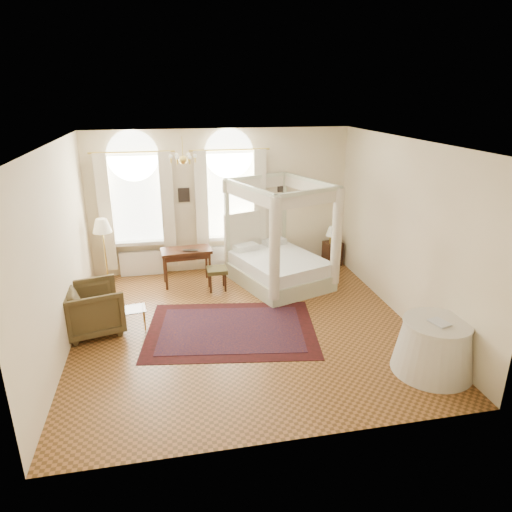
{
  "coord_description": "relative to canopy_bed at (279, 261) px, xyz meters",
  "views": [
    {
      "loc": [
        -1.26,
        -7.35,
        4.07
      ],
      "look_at": [
        0.3,
        0.4,
        1.2
      ],
      "focal_mm": 32.0,
      "sensor_mm": 36.0,
      "label": 1
    }
  ],
  "objects": [
    {
      "name": "ground",
      "position": [
        -1.12,
        -1.8,
        -0.52
      ],
      "size": [
        6.0,
        6.0,
        0.0
      ],
      "primitive_type": "plane",
      "color": "#92582A",
      "rests_on": "ground"
    },
    {
      "name": "room_walls",
      "position": [
        -1.12,
        -1.8,
        1.46
      ],
      "size": [
        6.0,
        6.0,
        6.0
      ],
      "color": "#FFEAC2",
      "rests_on": "ground"
    },
    {
      "name": "window_left",
      "position": [
        -3.02,
        1.07,
        0.97
      ],
      "size": [
        1.62,
        0.27,
        3.29
      ],
      "color": "white",
      "rests_on": "room_walls"
    },
    {
      "name": "window_right",
      "position": [
        -0.92,
        1.07,
        0.97
      ],
      "size": [
        1.62,
        0.27,
        3.29
      ],
      "color": "white",
      "rests_on": "room_walls"
    },
    {
      "name": "chandelier",
      "position": [
        -2.02,
        -0.6,
        2.39
      ],
      "size": [
        0.51,
        0.45,
        0.5
      ],
      "color": "gold",
      "rests_on": "room_walls"
    },
    {
      "name": "wall_pictures",
      "position": [
        -1.03,
        1.17,
        1.37
      ],
      "size": [
        2.54,
        0.03,
        0.39
      ],
      "color": "black",
      "rests_on": "room_walls"
    },
    {
      "name": "canopy_bed",
      "position": [
        0.0,
        0.0,
        0.0
      ],
      "size": [
        2.31,
        2.54,
        2.29
      ],
      "color": "#B9BB98",
      "rests_on": "ground"
    },
    {
      "name": "nightstand",
      "position": [
        1.58,
        0.9,
        -0.23
      ],
      "size": [
        0.45,
        0.42,
        0.58
      ],
      "primitive_type": "cube",
      "rotation": [
        0.0,
        0.0,
        0.13
      ],
      "color": "#381B0F",
      "rests_on": "ground"
    },
    {
      "name": "nightstand_lamp",
      "position": [
        1.52,
        0.82,
        0.34
      ],
      "size": [
        0.29,
        0.29,
        0.42
      ],
      "color": "gold",
      "rests_on": "nightstand"
    },
    {
      "name": "writing_desk",
      "position": [
        -2.02,
        0.39,
        0.17
      ],
      "size": [
        1.12,
        0.65,
        0.81
      ],
      "color": "#381B0F",
      "rests_on": "ground"
    },
    {
      "name": "laptop",
      "position": [
        -1.92,
        0.3,
        0.3
      ],
      "size": [
        0.37,
        0.27,
        0.03
      ],
      "primitive_type": "imported",
      "rotation": [
        0.0,
        0.0,
        2.98
      ],
      "color": "black",
      "rests_on": "writing_desk"
    },
    {
      "name": "stool",
      "position": [
        -1.4,
        -0.06,
        -0.11
      ],
      "size": [
        0.43,
        0.43,
        0.49
      ],
      "color": "#453D1D",
      "rests_on": "ground"
    },
    {
      "name": "armchair",
      "position": [
        -3.76,
        -1.46,
        -0.08
      ],
      "size": [
        1.19,
        1.17,
        0.89
      ],
      "primitive_type": "imported",
      "rotation": [
        0.0,
        0.0,
        1.83
      ],
      "color": "#42351C",
      "rests_on": "ground"
    },
    {
      "name": "coffee_table",
      "position": [
        -3.15,
        -1.47,
        -0.18
      ],
      "size": [
        0.6,
        0.45,
        0.38
      ],
      "color": "white",
      "rests_on": "ground"
    },
    {
      "name": "floor_lamp",
      "position": [
        -3.73,
        0.53,
        0.81
      ],
      "size": [
        0.4,
        0.4,
        1.55
      ],
      "color": "gold",
      "rests_on": "ground"
    },
    {
      "name": "oriental_rug",
      "position": [
        -1.37,
        -1.9,
        -0.51
      ],
      "size": [
        3.3,
        2.59,
        0.01
      ],
      "color": "#420F12",
      "rests_on": "ground"
    },
    {
      "name": "side_table",
      "position": [
        1.48,
        -3.76,
        -0.11
      ],
      "size": [
        1.22,
        1.22,
        0.84
      ],
      "color": "beige",
      "rests_on": "ground"
    },
    {
      "name": "book",
      "position": [
        1.36,
        -3.84,
        0.33
      ],
      "size": [
        0.29,
        0.34,
        0.03
      ],
      "primitive_type": "imported",
      "rotation": [
        0.0,
        0.0,
        0.27
      ],
      "color": "black",
      "rests_on": "side_table"
    }
  ]
}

